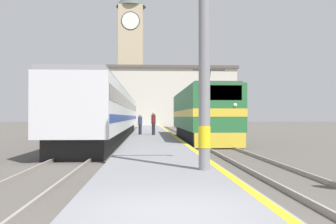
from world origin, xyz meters
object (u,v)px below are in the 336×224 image
person_on_platform (153,123)px  second_waiting_passenger (140,124)px  clock_tower (131,50)px  catenary_mast (206,25)px  locomotive_train (201,114)px  passenger_train (112,114)px

person_on_platform → second_waiting_passenger: (-1.08, 0.81, -0.10)m
second_waiting_passenger → clock_tower: clock_tower is taller
catenary_mast → clock_tower: bearing=94.1°
locomotive_train → second_waiting_passenger: 5.87m
locomotive_train → second_waiting_passenger: bearing=139.9°
passenger_train → clock_tower: clock_tower is taller
locomotive_train → person_on_platform: bearing=138.9°
person_on_platform → second_waiting_passenger: bearing=143.0°
locomotive_train → person_on_platform: (-3.38, 2.95, -0.65)m
passenger_train → clock_tower: bearing=90.7°
locomotive_train → passenger_train: 7.73m
locomotive_train → second_waiting_passenger: (-4.45, 3.76, -0.74)m
clock_tower → catenary_mast: bearing=-85.9°
catenary_mast → second_waiting_passenger: size_ratio=4.87×
catenary_mast → person_on_platform: bearing=93.2°
locomotive_train → catenary_mast: catenary_mast is taller
person_on_platform → passenger_train: bearing=166.2°
passenger_train → clock_tower: (-0.59, 50.30, 13.65)m
catenary_mast → clock_tower: (-5.10, 71.68, 11.35)m
locomotive_train → second_waiting_passenger: locomotive_train is taller
passenger_train → catenary_mast: size_ratio=4.30×
catenary_mast → second_waiting_passenger: (-2.22, 21.36, -3.11)m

